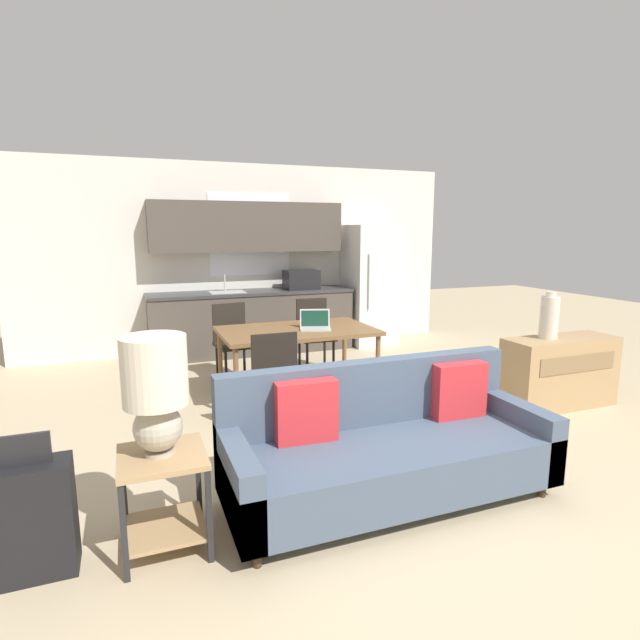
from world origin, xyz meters
TOP-DOWN VIEW (x-y plane):
  - ground_plane at (0.00, 0.00)m, footprint 20.00×20.00m
  - wall_back at (0.00, 4.63)m, footprint 6.40×0.07m
  - kitchen_counter at (0.01, 4.33)m, footprint 2.91×0.65m
  - refrigerator at (1.85, 4.22)m, footprint 0.69×0.75m
  - dining_table at (-0.02, 2.25)m, footprint 1.61×0.98m
  - couch at (-0.13, 0.07)m, footprint 2.16×0.80m
  - side_table at (-1.54, 0.00)m, footprint 0.46×0.46m
  - table_lamp at (-1.55, 0.01)m, footprint 0.34×0.34m
  - credenza at (2.34, 0.97)m, footprint 1.18×0.43m
  - vase at (2.18, 1.01)m, footprint 0.18×0.18m
  - dining_chair_near_left at (-0.53, 1.42)m, footprint 0.42×0.42m
  - dining_chair_far_right at (0.50, 3.10)m, footprint 0.44×0.44m
  - dining_chair_far_left at (-0.54, 3.06)m, footprint 0.47×0.47m
  - laptop at (0.17, 2.19)m, footprint 0.38×0.34m
  - suitcase at (-2.19, 0.02)m, footprint 0.41×0.22m

SIDE VIEW (x-z plane):
  - ground_plane at x=0.00m, z-range 0.00..0.00m
  - suitcase at x=-2.19m, z-range -0.07..0.69m
  - couch at x=-0.13m, z-range -0.10..0.77m
  - credenza at x=2.34m, z-range 0.00..0.70m
  - side_table at x=-1.54m, z-range 0.10..0.66m
  - dining_chair_near_left at x=-0.53m, z-range 0.05..0.95m
  - dining_chair_far_right at x=0.50m, z-range 0.05..0.95m
  - dining_chair_far_left at x=-0.54m, z-range 0.05..0.95m
  - dining_table at x=-0.02m, z-range 0.31..1.03m
  - laptop at x=0.17m, z-range 0.67..0.87m
  - kitchen_counter at x=0.01m, z-range -0.23..1.92m
  - refrigerator at x=1.85m, z-range 0.00..1.83m
  - vase at x=2.18m, z-range 0.69..1.15m
  - table_lamp at x=-1.55m, z-range 0.61..1.26m
  - wall_back at x=0.00m, z-range 0.01..2.71m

